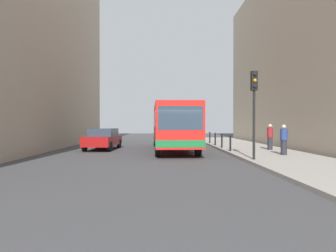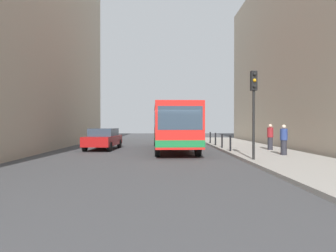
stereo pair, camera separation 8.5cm
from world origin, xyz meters
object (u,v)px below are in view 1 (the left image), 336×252
at_px(car_beside_bus, 103,138).
at_px(bollard_far, 215,139).
at_px(pedestrian_mid_sidewalk, 270,137).
at_px(bus, 173,125).
at_px(pedestrian_near_signal, 284,140).
at_px(bollard_near, 230,143).
at_px(bollard_mid, 222,141).
at_px(bollard_farthest, 210,137).
at_px(traffic_light, 254,98).

distance_m(car_beside_bus, bollard_far, 8.48).
height_order(bollard_far, pedestrian_mid_sidewalk, pedestrian_mid_sidewalk).
height_order(bus, pedestrian_mid_sidewalk, bus).
bearing_deg(pedestrian_near_signal, bollard_near, 138.47).
bearing_deg(bollard_mid, bollard_far, 90.00).
relative_size(bus, pedestrian_near_signal, 6.88).
distance_m(bus, bollard_near, 4.36).
distance_m(pedestrian_near_signal, pedestrian_mid_sidewalk, 3.15).
distance_m(car_beside_bus, pedestrian_near_signal, 11.83).
height_order(bus, pedestrian_near_signal, bus).
relative_size(car_beside_bus, pedestrian_mid_sidewalk, 2.76).
bearing_deg(bollard_farthest, bollard_near, -90.00).
bearing_deg(traffic_light, bollard_mid, 90.84).
relative_size(car_beside_bus, bollard_farthest, 4.75).
height_order(traffic_light, bollard_mid, traffic_light).
relative_size(bus, bollard_mid, 11.67).
bearing_deg(bollard_far, bollard_near, -90.00).
distance_m(bollard_mid, pedestrian_near_signal, 5.35).
xyz_separation_m(car_beside_bus, bollard_mid, (8.24, -0.51, -0.16)).
distance_m(bus, car_beside_bus, 4.96).
distance_m(bollard_near, bollard_mid, 2.52).
bearing_deg(bollard_mid, traffic_light, -89.16).
bearing_deg(bollard_farthest, pedestrian_near_signal, -76.69).
distance_m(bus, pedestrian_near_signal, 7.50).
distance_m(bus, traffic_light, 7.75).
distance_m(car_beside_bus, pedestrian_mid_sidewalk, 11.19).
xyz_separation_m(traffic_light, bollard_farthest, (-0.10, 11.87, -2.38)).
xyz_separation_m(car_beside_bus, bollard_near, (8.24, -3.03, -0.16)).
bearing_deg(bollard_far, pedestrian_near_signal, -72.35).
bearing_deg(traffic_light, pedestrian_near_signal, 42.16).
distance_m(bollard_near, bollard_far, 5.05).
bearing_deg(bollard_near, car_beside_bus, 159.80).
relative_size(traffic_light, pedestrian_mid_sidewalk, 2.51).
xyz_separation_m(bollard_near, bollard_mid, (0.00, 2.52, 0.00)).
bearing_deg(pedestrian_mid_sidewalk, bollard_farthest, -30.73).
height_order(car_beside_bus, bollard_near, car_beside_bus).
xyz_separation_m(bus, bollard_near, (3.39, -2.51, -1.10)).
xyz_separation_m(traffic_light, pedestrian_mid_sidewalk, (2.63, 5.15, -2.04)).
height_order(bollard_farthest, pedestrian_near_signal, pedestrian_near_signal).
height_order(bollard_farthest, pedestrian_mid_sidewalk, pedestrian_mid_sidewalk).
distance_m(bus, bollard_farthest, 6.19).
bearing_deg(bollard_farthest, pedestrian_mid_sidewalk, -67.86).
xyz_separation_m(bollard_farthest, pedestrian_mid_sidewalk, (2.73, -6.72, 0.34)).
bearing_deg(traffic_light, bollard_farthest, 90.48).
relative_size(bus, car_beside_bus, 2.46).
relative_size(traffic_light, bollard_mid, 4.32).
relative_size(bollard_far, bollard_farthest, 1.00).
height_order(pedestrian_near_signal, pedestrian_mid_sidewalk, pedestrian_mid_sidewalk).
bearing_deg(bollard_near, bollard_farthest, 90.00).
bearing_deg(bollard_near, bus, 143.53).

